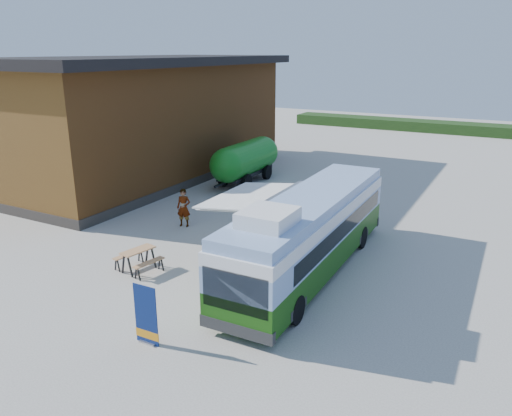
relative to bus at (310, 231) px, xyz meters
The scene contains 10 objects.
ground 4.76m from the bus, 168.17° to the right, with size 100.00×100.00×0.00m, color #BCB7AD.
barn 17.55m from the bus, 148.61° to the left, with size 9.60×21.20×7.50m.
hedge 37.27m from the bus, 84.43° to the left, with size 40.00×3.00×1.00m, color #264419.
bus is the anchor object (origin of this frame).
awning 2.42m from the bus, behind, with size 2.63×4.24×0.51m.
banner 6.94m from the bus, 107.90° to the right, with size 0.78×0.19×1.79m.
picnic_table 6.40m from the bus, 152.55° to the right, with size 1.69×1.56×0.84m.
person_a 7.36m from the bus, 164.86° to the left, with size 0.65×0.43×1.79m, color #999999.
person_b 5.97m from the bus, 141.77° to the left, with size 0.80×0.62×1.65m, color #999999.
slurry_tanker 13.40m from the bus, 129.64° to the left, with size 2.10×6.88×2.54m.
Camera 1 is at (10.78, -14.91, 7.88)m, focal length 35.00 mm.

